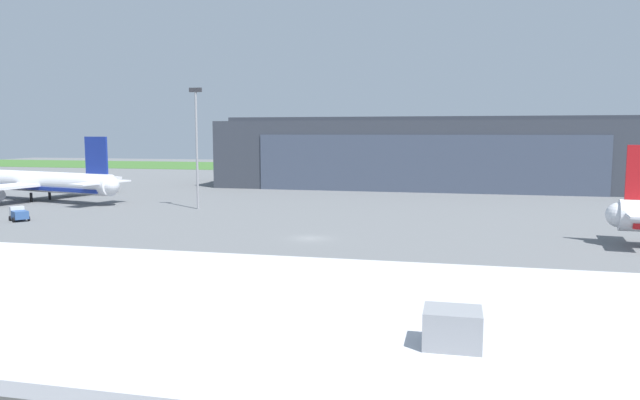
# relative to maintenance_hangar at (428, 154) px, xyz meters

# --- Properties ---
(ground_plane) EXTENTS (440.00, 440.00, 0.00)m
(ground_plane) POSITION_rel_maintenance_hangar_xyz_m (-11.84, -80.88, -8.84)
(ground_plane) COLOR slate
(grass_field_strip) EXTENTS (440.00, 56.00, 0.08)m
(grass_field_strip) POSITION_rel_maintenance_hangar_xyz_m (-11.84, 83.65, -8.80)
(grass_field_strip) COLOR #3F6E2E
(grass_field_strip) RESTS_ON ground_plane
(maintenance_hangar) EXTENTS (108.92, 29.23, 18.59)m
(maintenance_hangar) POSITION_rel_maintenance_hangar_xyz_m (0.00, 0.00, 0.00)
(maintenance_hangar) COLOR #383D47
(maintenance_hangar) RESTS_ON ground_plane
(airliner_far_left) EXTENTS (46.73, 42.19, 13.64)m
(airliner_far_left) POSITION_rel_maintenance_hangar_xyz_m (-80.39, -49.68, -4.91)
(airliner_far_left) COLOR white
(airliner_far_left) RESTS_ON ground_plane
(fuel_bowser) EXTENTS (4.19, 3.86, 2.27)m
(fuel_bowser) POSITION_rel_maintenance_hangar_xyz_m (-62.52, -75.82, -7.72)
(fuel_bowser) COLOR silver
(fuel_bowser) RESTS_ON ground_plane
(terminal_block_east) EXTENTS (43.88, 18.45, 8.64)m
(terminal_block_east) POSITION_rel_maintenance_hangar_xyz_m (-1.59, -135.53, -5.14)
(terminal_block_east) COLOR #9E998E
(terminal_block_east) RESTS_ON ground_plane
(apron_light_mast) EXTENTS (2.40, 0.50, 22.73)m
(apron_light_mast) POSITION_rel_maintenance_hangar_xyz_m (-40.27, -55.02, 4.23)
(apron_light_mast) COLOR #99999E
(apron_light_mast) RESTS_ON ground_plane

